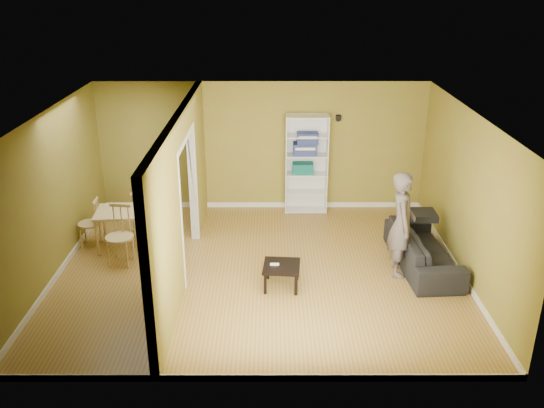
# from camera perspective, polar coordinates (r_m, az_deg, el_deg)

# --- Properties ---
(room_shell) EXTENTS (6.50, 6.50, 6.50)m
(room_shell) POSITION_cam_1_polar(r_m,az_deg,el_deg) (8.95, -1.28, 0.70)
(room_shell) COLOR #A67D38
(room_shell) RESTS_ON ground
(partition) EXTENTS (0.22, 5.50, 2.60)m
(partition) POSITION_cam_1_polar(r_m,az_deg,el_deg) (9.05, -8.90, 0.69)
(partition) COLOR olive
(partition) RESTS_ON ground
(wall_speaker) EXTENTS (0.10, 0.10, 0.10)m
(wall_speaker) POSITION_cam_1_polar(r_m,az_deg,el_deg) (11.41, 6.60, 8.47)
(wall_speaker) COLOR black
(wall_speaker) RESTS_ON room_shell
(sofa) EXTENTS (2.11, 1.02, 0.78)m
(sofa) POSITION_cam_1_polar(r_m,az_deg,el_deg) (9.80, 14.81, -3.87)
(sofa) COLOR #2A2A2D
(sofa) RESTS_ON ground
(person) EXTENTS (0.80, 0.65, 2.02)m
(person) POSITION_cam_1_polar(r_m,az_deg,el_deg) (9.24, 12.82, -1.10)
(person) COLOR slate
(person) RESTS_ON ground
(bookshelf) EXTENTS (0.84, 0.37, 1.99)m
(bookshelf) POSITION_cam_1_polar(r_m,az_deg,el_deg) (11.52, 3.42, 4.02)
(bookshelf) COLOR white
(bookshelf) RESTS_ON ground
(paper_box_teal) EXTENTS (0.41, 0.27, 0.21)m
(paper_box_teal) POSITION_cam_1_polar(r_m,az_deg,el_deg) (11.50, 3.08, 3.57)
(paper_box_teal) COLOR teal
(paper_box_teal) RESTS_ON bookshelf
(paper_box_navy_b) EXTENTS (0.46, 0.30, 0.23)m
(paper_box_navy_b) POSITION_cam_1_polar(r_m,az_deg,el_deg) (11.38, 3.27, 5.48)
(paper_box_navy_b) COLOR navy
(paper_box_navy_b) RESTS_ON bookshelf
(paper_box_navy_c) EXTENTS (0.41, 0.27, 0.21)m
(paper_box_navy_c) POSITION_cam_1_polar(r_m,az_deg,el_deg) (11.32, 3.54, 6.44)
(paper_box_navy_c) COLOR navy
(paper_box_navy_c) RESTS_ON bookshelf
(coffee_table) EXTENTS (0.56, 0.56, 0.37)m
(coffee_table) POSITION_cam_1_polar(r_m,az_deg,el_deg) (8.90, 0.96, -6.39)
(coffee_table) COLOR black
(coffee_table) RESTS_ON ground
(game_controller) EXTENTS (0.14, 0.04, 0.03)m
(game_controller) POSITION_cam_1_polar(r_m,az_deg,el_deg) (8.87, 0.26, -5.98)
(game_controller) COLOR white
(game_controller) RESTS_ON coffee_table
(dining_table) EXTENTS (1.11, 0.74, 0.69)m
(dining_table) POSITION_cam_1_polar(r_m,az_deg,el_deg) (10.35, -14.04, -1.02)
(dining_table) COLOR tan
(dining_table) RESTS_ON ground
(chair_left) EXTENTS (0.41, 0.41, 0.87)m
(chair_left) POSITION_cam_1_polar(r_m,az_deg,el_deg) (10.67, -17.67, -1.75)
(chair_left) COLOR tan
(chair_left) RESTS_ON ground
(chair_near) EXTENTS (0.51, 0.51, 1.01)m
(chair_near) POSITION_cam_1_polar(r_m,az_deg,el_deg) (9.84, -14.91, -3.06)
(chair_near) COLOR tan
(chair_near) RESTS_ON ground
(chair_far) EXTENTS (0.52, 0.52, 0.87)m
(chair_far) POSITION_cam_1_polar(r_m,az_deg,el_deg) (10.94, -13.02, -0.65)
(chair_far) COLOR tan
(chair_far) RESTS_ON ground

